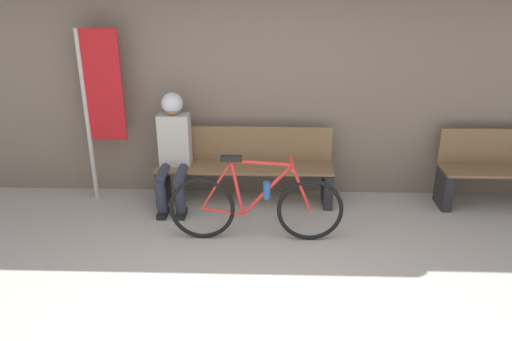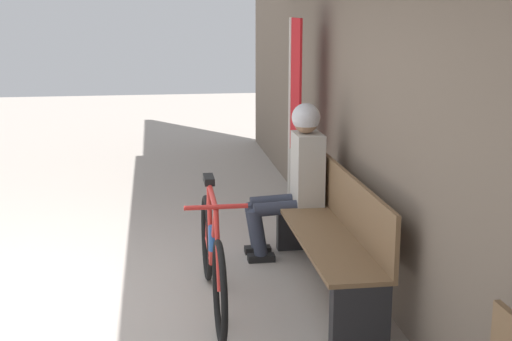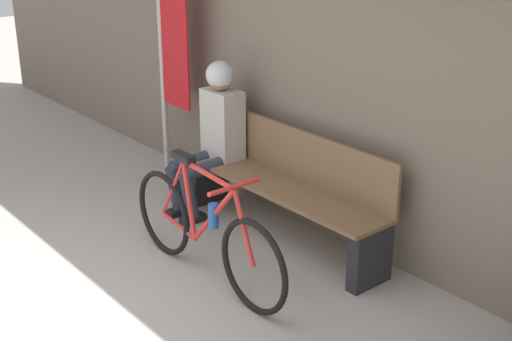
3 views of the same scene
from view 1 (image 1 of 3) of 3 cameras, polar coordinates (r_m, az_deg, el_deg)
The scene contains 6 objects.
ground_plane at distance 3.89m, azimuth -0.83°, elevation -17.56°, with size 24.00×24.00×0.00m, color #ADA399.
storefront_wall at distance 5.61m, azimuth 0.28°, elevation 13.56°, with size 12.00×0.56×3.20m.
park_bench_near at distance 5.62m, azimuth -1.28°, elevation 0.37°, with size 1.96×0.42×0.85m.
bicycle at distance 4.83m, azimuth -0.01°, elevation -4.06°, with size 1.69×0.40×0.87m.
person_seated at distance 5.50m, azimuth -9.42°, elevation 3.07°, with size 0.34×0.62×1.28m.
banner_pole at distance 5.71m, azimuth -17.60°, elevation 8.00°, with size 0.45×0.05×1.93m.
Camera 1 is at (0.15, -3.00, 2.47)m, focal length 35.00 mm.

